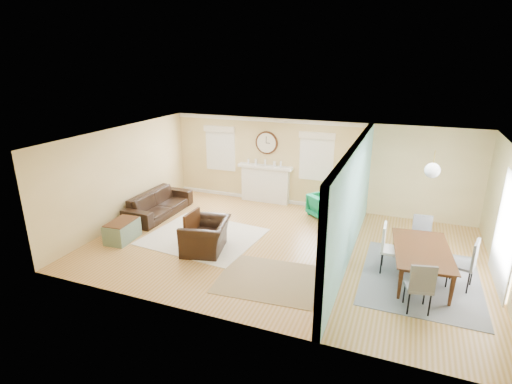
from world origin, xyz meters
TOP-DOWN VIEW (x-y plane):
  - floor at (0.00, 0.00)m, footprint 9.00×9.00m
  - wall_back at (0.00, 3.00)m, footprint 9.00×0.02m
  - wall_front at (0.00, -3.00)m, footprint 9.00×0.02m
  - wall_left at (-4.50, 0.00)m, footprint 0.02×6.00m
  - wall_right at (4.50, 0.00)m, footprint 0.02×6.00m
  - ceiling at (0.00, 0.00)m, footprint 9.00×6.00m
  - partition at (1.51, 0.28)m, footprint 0.17×6.00m
  - fireplace at (-1.50, 2.88)m, footprint 1.70×0.30m
  - wall_clock at (-1.50, 2.97)m, footprint 0.70×0.07m
  - window_left at (-3.05, 2.95)m, footprint 1.05×0.13m
  - window_right at (0.05, 2.95)m, footprint 1.05×0.13m
  - french_doors at (4.45, 0.00)m, footprint 0.06×1.70m
  - pendant at (3.00, 0.00)m, footprint 0.30×0.30m
  - rug_cream at (-2.05, -0.16)m, footprint 2.86×2.54m
  - rug_jute at (0.18, -1.49)m, footprint 2.14×1.81m
  - rug_grey at (3.05, -0.34)m, footprint 2.27×2.83m
  - sofa at (-3.94, 0.72)m, footprint 0.90×2.28m
  - eames_chair at (-1.62, -0.79)m, footprint 1.22×1.33m
  - green_chair at (0.44, 2.32)m, footprint 0.97×0.98m
  - trunk at (-3.81, -1.05)m, footprint 0.60×0.91m
  - credenza at (1.14, 1.48)m, footprint 0.55×1.62m
  - tv at (1.12, 1.48)m, footprint 0.28×1.07m
  - garden_stool at (1.13, 0.43)m, footprint 0.32×0.32m
  - potted_plant at (1.13, 0.43)m, footprint 0.46×0.46m
  - dining_table at (3.05, -0.34)m, footprint 1.26×2.02m
  - dining_chair_n at (3.02, 0.72)m, footprint 0.45×0.45m
  - dining_chair_s at (2.96, -1.50)m, footprint 0.52×0.52m
  - dining_chair_w at (2.45, -0.25)m, footprint 0.46×0.46m
  - dining_chair_e at (3.73, -0.38)m, footprint 0.56×0.56m

SIDE VIEW (x-z plane):
  - floor at x=0.00m, z-range 0.00..0.00m
  - rug_jute at x=0.18m, z-range 0.00..0.01m
  - rug_grey at x=3.05m, z-range 0.00..0.01m
  - rug_cream at x=-2.05m, z-range 0.00..0.01m
  - garden_stool at x=1.13m, z-range 0.00..0.48m
  - trunk at x=-3.81m, z-range 0.00..0.50m
  - green_chair at x=0.44m, z-range 0.00..0.64m
  - sofa at x=-3.94m, z-range 0.00..0.66m
  - dining_table at x=3.05m, z-range 0.00..0.67m
  - eames_chair at x=-1.62m, z-range 0.00..0.74m
  - credenza at x=1.14m, z-range 0.00..0.80m
  - dining_chair_n at x=3.02m, z-range 0.08..1.01m
  - dining_chair_s at x=2.96m, z-range 0.09..1.07m
  - fireplace at x=-1.50m, z-range 0.01..1.18m
  - dining_chair_e at x=3.73m, z-range 0.09..1.12m
  - dining_chair_w at x=2.45m, z-range 0.09..1.13m
  - potted_plant at x=1.13m, z-range 0.48..0.87m
  - french_doors at x=4.45m, z-range 0.00..2.20m
  - tv at x=1.12m, z-range 0.80..1.41m
  - wall_back at x=0.00m, z-range 0.00..2.60m
  - wall_front at x=0.00m, z-range 0.00..2.60m
  - wall_left at x=-4.50m, z-range 0.00..2.60m
  - wall_right at x=4.50m, z-range 0.00..2.60m
  - partition at x=1.51m, z-range 0.06..2.66m
  - window_left at x=-3.05m, z-range 0.95..2.37m
  - window_right at x=0.05m, z-range 0.95..2.37m
  - wall_clock at x=-1.50m, z-range 1.50..2.20m
  - pendant at x=3.00m, z-range 1.93..2.48m
  - ceiling at x=0.00m, z-range 2.59..2.61m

